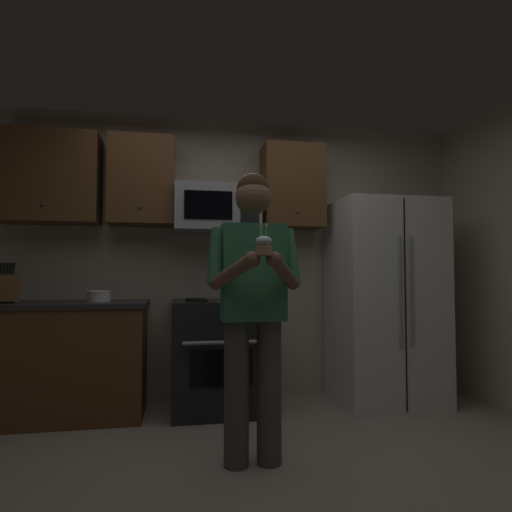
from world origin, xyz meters
TOP-DOWN VIEW (x-y plane):
  - ground_plane at (0.00, 0.00)m, footprint 6.00×6.00m
  - wall_back at (0.00, 1.75)m, footprint 4.40×0.10m
  - oven_range at (-0.15, 1.36)m, footprint 0.76×0.70m
  - microwave at (-0.15, 1.48)m, footprint 0.74×0.41m
  - refrigerator at (1.35, 1.32)m, footprint 0.90×0.75m
  - cabinet_row_upper at (-0.72, 1.53)m, footprint 2.78×0.36m
  - counter_left at (-1.45, 1.38)m, footprint 1.44×0.66m
  - knife_block at (-1.80, 1.33)m, footprint 0.16×0.15m
  - bowl_large_white at (-1.12, 1.38)m, footprint 0.19×0.19m
  - person at (-0.04, 0.26)m, footprint 0.60×0.48m
  - cupcake at (-0.04, -0.07)m, footprint 0.09×0.09m

SIDE VIEW (x-z plane):
  - ground_plane at x=0.00m, z-range 0.00..0.00m
  - oven_range at x=-0.15m, z-range 0.00..0.93m
  - counter_left at x=-1.45m, z-range 0.00..0.92m
  - refrigerator at x=1.35m, z-range 0.00..1.80m
  - bowl_large_white at x=-1.12m, z-range 0.92..1.01m
  - person at x=-0.04m, z-range 0.11..1.88m
  - knife_block at x=-1.80m, z-range 0.88..1.20m
  - cupcake at x=-0.04m, z-range 1.21..1.38m
  - wall_back at x=0.00m, z-range 0.00..2.60m
  - microwave at x=-0.15m, z-range 1.52..1.92m
  - cabinet_row_upper at x=-0.72m, z-range 1.57..2.33m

